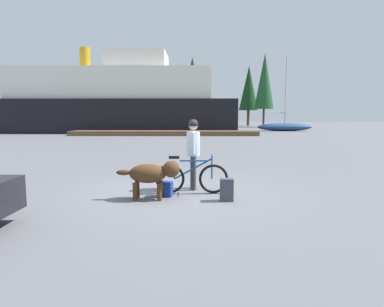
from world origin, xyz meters
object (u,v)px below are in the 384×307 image
at_px(person_cyclist, 193,147).
at_px(handbag_pannier, 165,189).
at_px(backpack, 227,190).
at_px(ferry_boat, 116,102).
at_px(bicycle, 191,177).
at_px(dog, 152,174).
at_px(sailboat_moored, 285,126).

relative_size(person_cyclist, handbag_pannier, 5.01).
distance_m(backpack, ferry_boat, 30.62).
xyz_separation_m(backpack, ferry_boat, (-9.37, 29.00, 2.95)).
relative_size(bicycle, dog, 1.23).
relative_size(bicycle, backpack, 3.54).
bearing_deg(dog, bicycle, 32.94).
bearing_deg(person_cyclist, bicycle, -95.89).
height_order(person_cyclist, ferry_boat, ferry_boat).
distance_m(person_cyclist, backpack, 1.53).
bearing_deg(dog, handbag_pannier, 43.79).
xyz_separation_m(dog, handbag_pannier, (0.25, 0.24, -0.39)).
xyz_separation_m(dog, sailboat_moored, (11.22, 31.04, -0.04)).
height_order(bicycle, ferry_boat, ferry_boat).
bearing_deg(handbag_pannier, bicycle, 27.13).
xyz_separation_m(person_cyclist, handbag_pannier, (-0.62, -0.74, -0.85)).
relative_size(dog, ferry_boat, 0.05).
height_order(dog, ferry_boat, ferry_boat).
distance_m(bicycle, dog, 1.00).
relative_size(backpack, ferry_boat, 0.02).
xyz_separation_m(dog, ferry_boat, (-7.79, 28.88, 2.63)).
height_order(bicycle, handbag_pannier, bicycle).
distance_m(handbag_pannier, sailboat_moored, 32.69).
distance_m(bicycle, sailboat_moored, 32.22).
xyz_separation_m(person_cyclist, ferry_boat, (-8.66, 27.89, 2.17)).
bearing_deg(ferry_boat, bicycle, -73.10).
relative_size(backpack, handbag_pannier, 1.40).
height_order(ferry_boat, sailboat_moored, ferry_boat).
xyz_separation_m(bicycle, sailboat_moored, (10.39, 30.50, 0.15)).
distance_m(person_cyclist, dog, 1.39).
bearing_deg(ferry_boat, dog, -74.90).
distance_m(bicycle, ferry_boat, 29.76).
relative_size(dog, handbag_pannier, 4.02).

